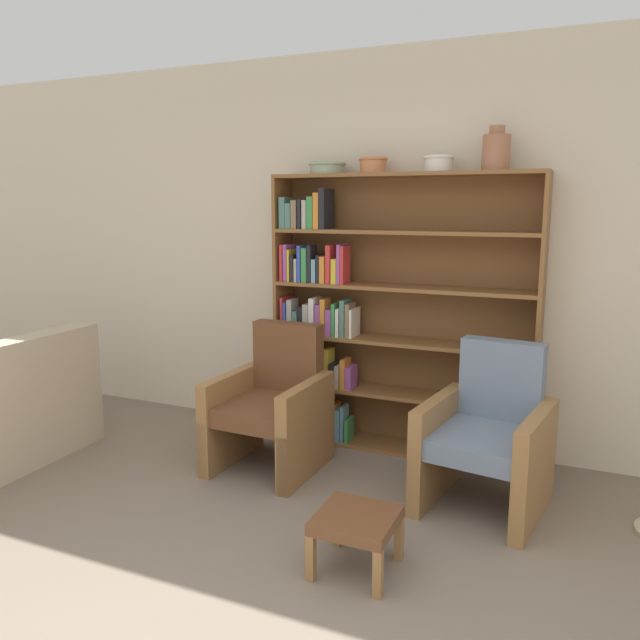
{
  "coord_description": "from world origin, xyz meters",
  "views": [
    {
      "loc": [
        1.03,
        -1.38,
        1.7
      ],
      "look_at": [
        -0.6,
        2.35,
        0.95
      ],
      "focal_mm": 35.0,
      "sensor_mm": 36.0,
      "label": 1
    }
  ],
  "objects_px": {
    "bowl_slate": "(327,167)",
    "bowl_sage": "(373,164)",
    "bookshelf": "(374,318)",
    "bowl_copper": "(439,163)",
    "vase_tall": "(496,151)",
    "footstool": "(356,524)",
    "armchair_leather": "(272,407)",
    "armchair_cushioned": "(488,438)"
  },
  "relations": [
    {
      "from": "bookshelf",
      "to": "bowl_copper",
      "type": "height_order",
      "value": "bowl_copper"
    },
    {
      "from": "bookshelf",
      "to": "armchair_leather",
      "type": "xyz_separation_m",
      "value": [
        -0.49,
        -0.6,
        -0.53
      ]
    },
    {
      "from": "vase_tall",
      "to": "armchair_cushioned",
      "type": "xyz_separation_m",
      "value": [
        0.12,
        -0.59,
        -1.63
      ]
    },
    {
      "from": "bowl_slate",
      "to": "footstool",
      "type": "bearing_deg",
      "value": -62.4
    },
    {
      "from": "armchair_leather",
      "to": "footstool",
      "type": "xyz_separation_m",
      "value": [
        0.93,
        -0.93,
        -0.17
      ]
    },
    {
      "from": "bookshelf",
      "to": "bowl_sage",
      "type": "bearing_deg",
      "value": -149.62
    },
    {
      "from": "bowl_sage",
      "to": "footstool",
      "type": "xyz_separation_m",
      "value": [
        0.46,
        -1.52,
        -1.74
      ]
    },
    {
      "from": "bowl_slate",
      "to": "armchair_leather",
      "type": "distance_m",
      "value": 1.67
    },
    {
      "from": "bowl_copper",
      "to": "armchair_leather",
      "type": "relative_size",
      "value": 0.22
    },
    {
      "from": "armchair_cushioned",
      "to": "footstool",
      "type": "relative_size",
      "value": 2.54
    },
    {
      "from": "vase_tall",
      "to": "armchair_cushioned",
      "type": "relative_size",
      "value": 0.29
    },
    {
      "from": "bowl_copper",
      "to": "footstool",
      "type": "distance_m",
      "value": 2.31
    },
    {
      "from": "bowl_copper",
      "to": "vase_tall",
      "type": "bearing_deg",
      "value": -0.0
    },
    {
      "from": "bookshelf",
      "to": "bowl_sage",
      "type": "height_order",
      "value": "bowl_sage"
    },
    {
      "from": "bowl_slate",
      "to": "armchair_leather",
      "type": "relative_size",
      "value": 0.28
    },
    {
      "from": "armchair_cushioned",
      "to": "footstool",
      "type": "height_order",
      "value": "armchair_cushioned"
    },
    {
      "from": "bookshelf",
      "to": "armchair_leather",
      "type": "height_order",
      "value": "bookshelf"
    },
    {
      "from": "bowl_copper",
      "to": "armchair_leather",
      "type": "distance_m",
      "value": 1.91
    },
    {
      "from": "bowl_copper",
      "to": "armchair_leather",
      "type": "bearing_deg",
      "value": -146.81
    },
    {
      "from": "armchair_cushioned",
      "to": "vase_tall",
      "type": "bearing_deg",
      "value": -70.2
    },
    {
      "from": "vase_tall",
      "to": "bowl_copper",
      "type": "bearing_deg",
      "value": 180.0
    },
    {
      "from": "bowl_slate",
      "to": "armchair_leather",
      "type": "height_order",
      "value": "bowl_slate"
    },
    {
      "from": "bowl_copper",
      "to": "armchair_leather",
      "type": "xyz_separation_m",
      "value": [
        -0.91,
        -0.59,
        -1.57
      ]
    },
    {
      "from": "vase_tall",
      "to": "footstool",
      "type": "bearing_deg",
      "value": -102.36
    },
    {
      "from": "footstool",
      "to": "bookshelf",
      "type": "bearing_deg",
      "value": 106.21
    },
    {
      "from": "bookshelf",
      "to": "bowl_copper",
      "type": "distance_m",
      "value": 1.12
    },
    {
      "from": "bookshelf",
      "to": "bowl_sage",
      "type": "xyz_separation_m",
      "value": [
        -0.02,
        -0.01,
        1.04
      ]
    },
    {
      "from": "bowl_sage",
      "to": "armchair_cushioned",
      "type": "relative_size",
      "value": 0.21
    },
    {
      "from": "armchair_cushioned",
      "to": "bowl_sage",
      "type": "bearing_deg",
      "value": -24.57
    },
    {
      "from": "armchair_cushioned",
      "to": "armchair_leather",
      "type": "bearing_deg",
      "value": 8.46
    },
    {
      "from": "bowl_copper",
      "to": "bowl_slate",
      "type": "bearing_deg",
      "value": -180.0
    },
    {
      "from": "bowl_slate",
      "to": "armchair_leather",
      "type": "bearing_deg",
      "value": -102.94
    },
    {
      "from": "bowl_sage",
      "to": "bowl_slate",
      "type": "bearing_deg",
      "value": 180.0
    },
    {
      "from": "bowl_sage",
      "to": "vase_tall",
      "type": "relative_size",
      "value": 0.74
    },
    {
      "from": "bowl_copper",
      "to": "footstool",
      "type": "height_order",
      "value": "bowl_copper"
    },
    {
      "from": "vase_tall",
      "to": "bookshelf",
      "type": "bearing_deg",
      "value": 179.25
    },
    {
      "from": "bowl_slate",
      "to": "bowl_sage",
      "type": "height_order",
      "value": "bowl_sage"
    },
    {
      "from": "bowl_sage",
      "to": "bowl_copper",
      "type": "xyz_separation_m",
      "value": [
        0.44,
        0.0,
        -0.0
      ]
    },
    {
      "from": "vase_tall",
      "to": "footstool",
      "type": "distance_m",
      "value": 2.38
    },
    {
      "from": "bowl_slate",
      "to": "bookshelf",
      "type": "bearing_deg",
      "value": 1.66
    },
    {
      "from": "bowl_copper",
      "to": "vase_tall",
      "type": "height_order",
      "value": "vase_tall"
    },
    {
      "from": "bowl_sage",
      "to": "armchair_leather",
      "type": "bearing_deg",
      "value": -128.29
    }
  ]
}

